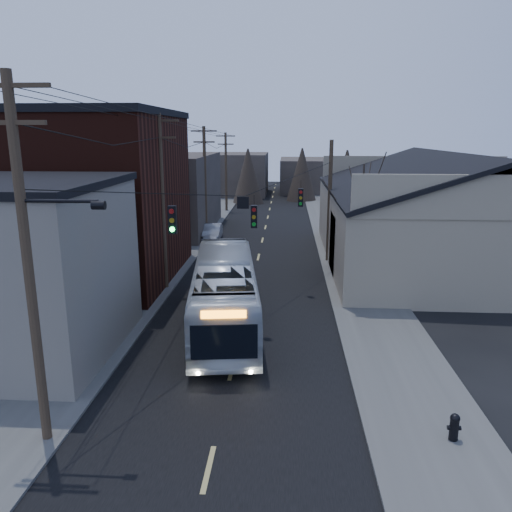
{
  "coord_description": "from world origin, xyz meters",
  "views": [
    {
      "loc": [
        2.03,
        -9.73,
        8.94
      ],
      "look_at": [
        0.55,
        14.25,
        3.0
      ],
      "focal_mm": 35.0,
      "sensor_mm": 36.0,
      "label": 1
    }
  ],
  "objects": [
    {
      "name": "road_surface",
      "position": [
        0.0,
        30.0,
        0.01
      ],
      "size": [
        9.0,
        110.0,
        0.02
      ],
      "primitive_type": "cube",
      "color": "black",
      "rests_on": "ground"
    },
    {
      "name": "building_brick",
      "position": [
        -10.0,
        20.0,
        5.0
      ],
      "size": [
        10.0,
        12.0,
        10.0
      ],
      "primitive_type": "cube",
      "color": "black",
      "rests_on": "ground"
    },
    {
      "name": "warehouse",
      "position": [
        13.0,
        25.0,
        2.7
      ],
      "size": [
        16.16,
        20.6,
        7.73
      ],
      "color": "gray",
      "rests_on": "ground"
    },
    {
      "name": "building_far_left",
      "position": [
        -6.0,
        65.0,
        3.0
      ],
      "size": [
        10.0,
        12.0,
        6.0
      ],
      "primitive_type": "cube",
      "color": "#38312D",
      "rests_on": "ground"
    },
    {
      "name": "bare_tree",
      "position": [
        6.5,
        20.0,
        3.6
      ],
      "size": [
        0.4,
        0.4,
        7.2
      ],
      "primitive_type": "cone",
      "color": "black",
      "rests_on": "ground"
    },
    {
      "name": "fire_hydrant",
      "position": [
        7.05,
        3.62,
        0.57
      ],
      "size": [
        0.39,
        0.29,
        0.85
      ],
      "rotation": [
        0.0,
        0.0,
        -0.03
      ],
      "color": "black",
      "rests_on": "sidewalk_right"
    },
    {
      "name": "utility_lines",
      "position": [
        -3.11,
        24.14,
        4.95
      ],
      "size": [
        11.24,
        45.28,
        10.5
      ],
      "color": "#382B1E",
      "rests_on": "ground"
    },
    {
      "name": "building_left_far",
      "position": [
        -9.5,
        36.0,
        3.5
      ],
      "size": [
        9.0,
        14.0,
        7.0
      ],
      "primitive_type": "cube",
      "color": "#38312D",
      "rests_on": "ground"
    },
    {
      "name": "sidewalk_right",
      "position": [
        6.5,
        30.0,
        0.06
      ],
      "size": [
        4.0,
        110.0,
        0.12
      ],
      "primitive_type": "cube",
      "color": "#474744",
      "rests_on": "ground"
    },
    {
      "name": "building_clapboard",
      "position": [
        -9.0,
        9.0,
        3.5
      ],
      "size": [
        8.0,
        8.0,
        7.0
      ],
      "primitive_type": "cube",
      "color": "slate",
      "rests_on": "ground"
    },
    {
      "name": "sidewalk_left",
      "position": [
        -6.5,
        30.0,
        0.06
      ],
      "size": [
        4.0,
        110.0,
        0.12
      ],
      "primitive_type": "cube",
      "color": "#474744",
      "rests_on": "ground"
    },
    {
      "name": "building_far_right",
      "position": [
        7.0,
        70.0,
        2.5
      ],
      "size": [
        12.0,
        14.0,
        5.0
      ],
      "primitive_type": "cube",
      "color": "#38312D",
      "rests_on": "ground"
    },
    {
      "name": "bus",
      "position": [
        -0.82,
        12.46,
        1.65
      ],
      "size": [
        4.16,
        12.1,
        3.3
      ],
      "primitive_type": "imported",
      "rotation": [
        0.0,
        0.0,
        3.26
      ],
      "color": "silver",
      "rests_on": "ground"
    },
    {
      "name": "parked_car",
      "position": [
        -4.3,
        32.01,
        0.67
      ],
      "size": [
        1.58,
        4.12,
        1.34
      ],
      "primitive_type": "imported",
      "rotation": [
        0.0,
        0.0,
        0.04
      ],
      "color": "#929499",
      "rests_on": "ground"
    }
  ]
}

